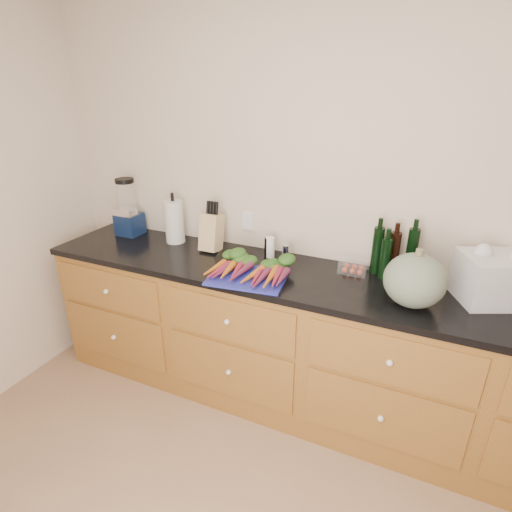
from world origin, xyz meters
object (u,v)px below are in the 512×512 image
at_px(cutting_board, 248,277).
at_px(tomato_box, 354,266).
at_px(blender_appliance, 128,210).
at_px(paper_towel, 174,222).
at_px(knife_block, 212,232).
at_px(carrots, 251,269).
at_px(squash, 415,280).

distance_m(cutting_board, tomato_box, 0.63).
relative_size(blender_appliance, tomato_box, 2.56).
height_order(paper_towel, knife_block, paper_towel).
xyz_separation_m(cutting_board, carrots, (0.00, 0.05, 0.03)).
bearing_deg(blender_appliance, cutting_board, -15.81).
height_order(carrots, squash, squash).
height_order(blender_appliance, paper_towel, blender_appliance).
bearing_deg(cutting_board, tomato_box, 31.40).
distance_m(carrots, knife_block, 0.49).
height_order(knife_block, tomato_box, knife_block).
height_order(squash, blender_appliance, blender_appliance).
height_order(paper_towel, tomato_box, paper_towel).
distance_m(cutting_board, blender_appliance, 1.18).
distance_m(carrots, tomato_box, 0.61).
bearing_deg(squash, carrots, -178.69).
height_order(blender_appliance, tomato_box, blender_appliance).
xyz_separation_m(squash, knife_block, (-1.30, 0.23, -0.01)).
bearing_deg(squash, paper_towel, 171.00).
bearing_deg(paper_towel, tomato_box, 0.45).
relative_size(carrots, paper_towel, 1.57).
relative_size(carrots, tomato_box, 2.88).
height_order(cutting_board, squash, squash).
xyz_separation_m(squash, tomato_box, (-0.35, 0.26, -0.10)).
bearing_deg(carrots, paper_towel, 159.10).
relative_size(squash, tomato_box, 1.86).
xyz_separation_m(blender_appliance, paper_towel, (0.40, 0.00, -0.03)).
height_order(carrots, paper_towel, paper_towel).
bearing_deg(tomato_box, squash, -37.40).
bearing_deg(cutting_board, paper_towel, 156.02).
relative_size(blender_appliance, paper_towel, 1.39).
bearing_deg(paper_towel, blender_appliance, -179.68).
xyz_separation_m(blender_appliance, knife_block, (0.71, -0.02, -0.06)).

